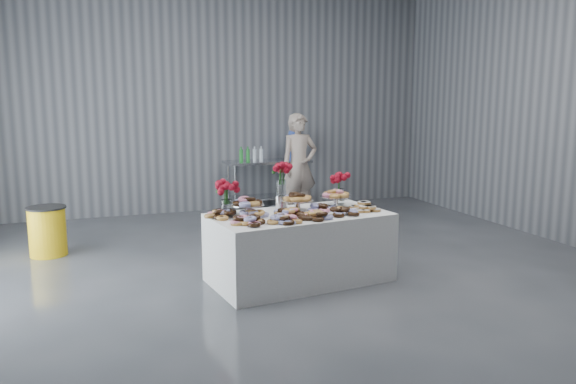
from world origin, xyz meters
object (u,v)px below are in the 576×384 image
at_px(water_jug, 294,145).
at_px(person, 299,166).
at_px(display_table, 300,247).
at_px(trash_barrel, 47,231).
at_px(prep_table, 267,176).

xyz_separation_m(water_jug, person, (-0.19, -0.76, -0.28)).
relative_size(display_table, water_jug, 3.43).
bearing_deg(person, trash_barrel, -169.01).
xyz_separation_m(prep_table, trash_barrel, (-3.51, -1.81, -0.30)).
distance_m(person, trash_barrel, 4.01).
height_order(display_table, trash_barrel, display_table).
height_order(prep_table, trash_barrel, prep_table).
bearing_deg(prep_table, display_table, -102.51).
bearing_deg(display_table, prep_table, 77.49).
bearing_deg(prep_table, person, -67.52).
bearing_deg(trash_barrel, water_jug, 24.24).
bearing_deg(trash_barrel, person, 15.33).
distance_m(prep_table, trash_barrel, 3.96).
relative_size(prep_table, person, 0.86).
relative_size(display_table, prep_table, 1.27).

